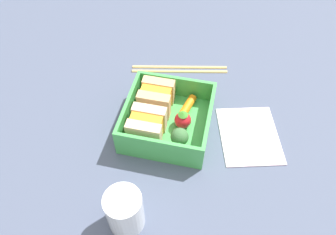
# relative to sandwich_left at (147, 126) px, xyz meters

# --- Properties ---
(ground_plane) EXTENTS (1.20, 1.20, 0.02)m
(ground_plane) POSITION_rel_sandwich_left_xyz_m (0.03, -0.03, -0.05)
(ground_plane) COLOR #464F67
(bento_tray) EXTENTS (0.15, 0.15, 0.01)m
(bento_tray) POSITION_rel_sandwich_left_xyz_m (0.03, -0.03, -0.03)
(bento_tray) COLOR green
(bento_tray) RESTS_ON ground_plane
(bento_rim) EXTENTS (0.15, 0.15, 0.04)m
(bento_rim) POSITION_rel_sandwich_left_xyz_m (0.03, -0.03, -0.00)
(bento_rim) COLOR green
(bento_rim) RESTS_ON bento_tray
(sandwich_left) EXTENTS (0.06, 0.06, 0.05)m
(sandwich_left) POSITION_rel_sandwich_left_xyz_m (0.00, 0.00, 0.00)
(sandwich_left) COLOR #D3B38C
(sandwich_left) RESTS_ON bento_tray
(sandwich_center_left) EXTENTS (0.06, 0.06, 0.05)m
(sandwich_center_left) POSITION_rel_sandwich_left_xyz_m (0.07, 0.00, 0.00)
(sandwich_center_left) COLOR tan
(sandwich_center_left) RESTS_ON bento_tray
(broccoli_floret) EXTENTS (0.03, 0.03, 0.04)m
(broccoli_floret) POSITION_rel_sandwich_left_xyz_m (-0.01, -0.06, -0.00)
(broccoli_floret) COLOR #88CF69
(broccoli_floret) RESTS_ON bento_tray
(strawberry_far_left) EXTENTS (0.03, 0.03, 0.04)m
(strawberry_far_left) POSITION_rel_sandwich_left_xyz_m (0.03, -0.06, -0.01)
(strawberry_far_left) COLOR red
(strawberry_far_left) RESTS_ON bento_tray
(carrot_stick_far_left) EXTENTS (0.05, 0.03, 0.02)m
(carrot_stick_far_left) POSITION_rel_sandwich_left_xyz_m (0.07, -0.06, -0.02)
(carrot_stick_far_left) COLOR orange
(carrot_stick_far_left) RESTS_ON bento_tray
(chopstick_pair) EXTENTS (0.06, 0.20, 0.01)m
(chopstick_pair) POSITION_rel_sandwich_left_xyz_m (0.19, -0.02, -0.03)
(chopstick_pair) COLOR tan
(chopstick_pair) RESTS_ON ground_plane
(drinking_glass) EXTENTS (0.05, 0.05, 0.07)m
(drinking_glass) POSITION_rel_sandwich_left_xyz_m (-0.15, -0.01, 0.00)
(drinking_glass) COLOR white
(drinking_glass) RESTS_ON ground_plane
(folded_napkin) EXTENTS (0.15, 0.13, 0.00)m
(folded_napkin) POSITION_rel_sandwich_left_xyz_m (0.05, -0.17, -0.03)
(folded_napkin) COLOR silver
(folded_napkin) RESTS_ON ground_plane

